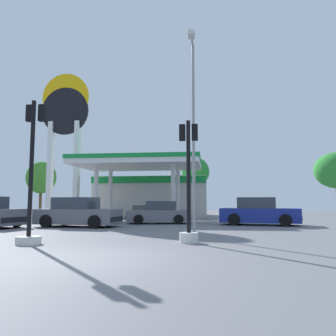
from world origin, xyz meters
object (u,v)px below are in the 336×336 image
Objects in this scene: traffic_signal_2 at (189,194)px; traffic_signal_0 at (31,192)px; car_2 at (78,213)px; car_4 at (158,213)px; car_1 at (259,212)px; station_pole_sign at (65,125)px; tree_0 at (41,178)px; tree_1 at (195,172)px; corner_streetlamp at (193,120)px.

traffic_signal_0 is at bearing -168.79° from traffic_signal_2.
traffic_signal_0 reaches higher than car_2.
traffic_signal_2 is at bearing -75.56° from car_4.
station_pole_sign is at bearing 156.01° from car_1.
tree_0 is 1.01× the size of tree_1.
station_pole_sign is 14.37m from tree_0.
car_4 is 0.87× the size of traffic_signal_0.
tree_0 reaches higher than car_1.
traffic_signal_0 is at bearing -99.42° from tree_1.
car_1 is 17.50m from tree_1.
tree_0 is (-7.93, 11.39, -3.70)m from station_pole_sign.
traffic_signal_2 is at bearing -94.34° from corner_streetlamp.
corner_streetlamp is (0.84, -24.03, -0.04)m from tree_1.
traffic_signal_2 is 25.67m from tree_1.
corner_streetlamp is at bearing -88.00° from tree_1.
traffic_signal_0 is 0.62× the size of corner_streetlamp.
car_2 is at bearing -57.80° from tree_0.
car_4 is (-6.10, 0.58, -0.10)m from car_1.
corner_streetlamp reaches higher than car_1.
traffic_signal_2 is at bearing -53.65° from station_pole_sign.
tree_1 is at bearing 73.30° from car_2.
traffic_signal_0 is 0.76× the size of tree_1.
car_1 is 29.65m from tree_0.
car_2 is 1.11× the size of traffic_signal_2.
traffic_signal_0 is at bearing -131.21° from car_1.
traffic_signal_2 is (11.60, -15.77, -6.37)m from station_pole_sign.
corner_streetlamp is at bearing 85.66° from traffic_signal_2.
car_4 is 9.38m from corner_streetlamp.
car_4 is at bearing 38.44° from car_2.
traffic_signal_0 is (1.33, -7.41, 0.97)m from car_2.
station_pole_sign is at bearing 129.28° from corner_streetlamp.
car_2 is 0.98× the size of traffic_signal_0.
traffic_signal_2 is 0.54× the size of corner_streetlamp.
tree_0 reaches higher than traffic_signal_2.
car_1 is 0.77× the size of tree_0.
corner_streetlamp reaches higher than car_4.
tree_0 is at bearing 125.72° from traffic_signal_2.
car_2 is 0.74× the size of tree_0.
traffic_signal_2 is at bearing -112.02° from car_1.
car_2 is (-10.09, -2.59, -0.01)m from car_1.
tree_1 is at bearing 92.00° from corner_streetlamp.
traffic_signal_2 is 33.56m from tree_0.
car_1 reaches higher than car_2.
station_pole_sign reaches higher than traffic_signal_2.
car_1 is 6.13m from car_4.
station_pole_sign is 3.02× the size of car_4.
traffic_signal_0 is 31.75m from tree_0.
tree_0 is at bearing 122.20° from car_2.
car_4 is at bearing 75.87° from traffic_signal_0.
traffic_signal_0 is (-8.76, -10.00, 0.96)m from car_1.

